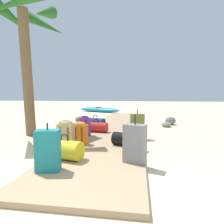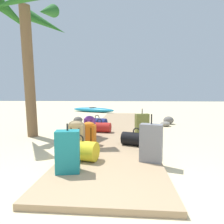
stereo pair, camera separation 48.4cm
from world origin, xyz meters
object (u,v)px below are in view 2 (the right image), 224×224
Objects in this scene: duffel_bag_yellow at (80,150)px; kayak at (93,110)px; backpack_tan at (76,134)px; duffel_bag_red at (99,127)px; duffel_bag_navy at (97,123)px; suitcase_olive at (142,125)px; duffel_bag_black at (136,139)px; backpack_purple at (90,125)px; suitcase_grey at (151,143)px; palm_tree_near_left at (26,28)px; backpack_orange at (89,133)px; suitcase_teal at (68,151)px.

duffel_bag_yellow reaches higher than kayak.
backpack_tan is 9.50m from kayak.
duffel_bag_red is at bearing 83.72° from backpack_tan.
duffel_bag_navy is 0.92× the size of suitcase_olive.
backpack_purple reaches higher than duffel_bag_black.
suitcase_grey is 4.55m from palm_tree_near_left.
backpack_tan reaches higher than duffel_bag_navy.
backpack_orange is at bearing -140.58° from suitcase_olive.
backpack_orange is at bearing -27.51° from palm_tree_near_left.
suitcase_teal is 1.18× the size of backpack_tan.
duffel_bag_yellow is (-1.02, -1.01, 0.02)m from duffel_bag_black.
duffel_bag_black is 9.36m from kayak.
duffel_bag_navy is 3.05m from duffel_bag_yellow.
suitcase_grey is 2.37m from backpack_purple.
kayak is at bearing 87.21° from palm_tree_near_left.
backpack_tan is 0.66m from duffel_bag_yellow.
duffel_bag_black is 1.08m from suitcase_olive.
backpack_purple is 8.21m from kayak.
suitcase_olive is 0.22× the size of kayak.
duffel_bag_navy is 0.98× the size of duffel_bag_black.
duffel_bag_yellow is at bearing -89.76° from duffel_bag_red.
duffel_bag_black is 1.44m from duffel_bag_yellow.
backpack_tan is at bearing -96.28° from duffel_bag_red.
backpack_purple is 1.93m from duffel_bag_yellow.
duffel_bag_yellow is (0.04, 0.53, -0.14)m from suitcase_teal.
suitcase_teal is 3.02m from duffel_bag_red.
duffel_bag_navy is (-1.38, 3.04, -0.14)m from suitcase_grey.
backpack_purple is 0.91m from backpack_orange.
duffel_bag_yellow is at bearing -135.32° from duffel_bag_black.
suitcase_grey is 10.38m from kayak.
palm_tree_near_left is at bearing 140.89° from backpack_tan.
suitcase_teal is at bearing -87.93° from duffel_bag_navy.
suitcase_olive is (1.26, 2.59, -0.00)m from suitcase_teal.
duffel_bag_red is (0.21, 1.87, -0.17)m from backpack_tan.
duffel_bag_navy is 1.01× the size of duffel_bag_yellow.
backpack_orange is 0.16× the size of kayak.
kayak is at bearing 109.19° from suitcase_olive.
duffel_bag_black is at bearing 100.89° from suitcase_grey.
suitcase_olive is at bearing 89.71° from suitcase_grey.
duffel_bag_black is (1.19, -2.04, -0.03)m from duffel_bag_navy.
backpack_tan is at bearing -113.73° from backpack_orange.
duffel_bag_navy is 0.21× the size of kayak.
kayak is (-1.53, 7.53, -0.06)m from duffel_bag_red.
suitcase_teal is at bearing -86.33° from backpack_purple.
suitcase_olive is 1.32m from duffel_bag_red.
backpack_purple is (-0.16, 2.44, -0.02)m from suitcase_teal.
suitcase_olive is 4.11m from palm_tree_near_left.
duffel_bag_yellow reaches higher than duffel_bag_black.
backpack_tan is (-1.43, 0.60, -0.00)m from suitcase_grey.
duffel_bag_black is 1.26× the size of backpack_purple.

